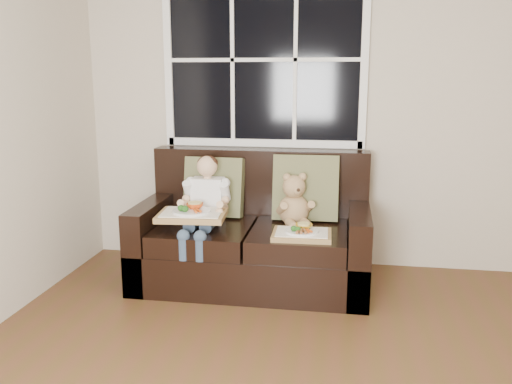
% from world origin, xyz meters
% --- Properties ---
extents(room_walls, '(4.52, 5.02, 2.71)m').
position_xyz_m(room_walls, '(0.00, 0.00, 1.59)').
color(room_walls, beige).
rests_on(room_walls, ground).
extents(window_back, '(1.62, 0.04, 1.37)m').
position_xyz_m(window_back, '(-0.79, 2.48, 1.65)').
color(window_back, black).
rests_on(window_back, room_walls).
extents(loveseat, '(1.70, 0.92, 0.96)m').
position_xyz_m(loveseat, '(-0.79, 2.02, 0.31)').
color(loveseat, black).
rests_on(loveseat, ground).
extents(pillow_left, '(0.47, 0.22, 0.47)m').
position_xyz_m(pillow_left, '(-1.13, 2.17, 0.68)').
color(pillow_left, olive).
rests_on(pillow_left, loveseat).
extents(pillow_right, '(0.50, 0.24, 0.51)m').
position_xyz_m(pillow_right, '(-0.42, 2.17, 0.70)').
color(pillow_right, olive).
rests_on(pillow_right, loveseat).
extents(child, '(0.34, 0.58, 0.77)m').
position_xyz_m(child, '(-1.14, 1.90, 0.62)').
color(child, white).
rests_on(child, loveseat).
extents(teddy_bear, '(0.28, 0.33, 0.40)m').
position_xyz_m(teddy_bear, '(-0.50, 2.03, 0.61)').
color(teddy_bear, tan).
rests_on(teddy_bear, loveseat).
extents(tray_left, '(0.50, 0.40, 0.11)m').
position_xyz_m(tray_left, '(-1.19, 1.72, 0.58)').
color(tray_left, '#A07548').
rests_on(tray_left, child).
extents(tray_right, '(0.41, 0.32, 0.09)m').
position_xyz_m(tray_right, '(-0.41, 1.70, 0.48)').
color(tray_right, '#A07548').
rests_on(tray_right, loveseat).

